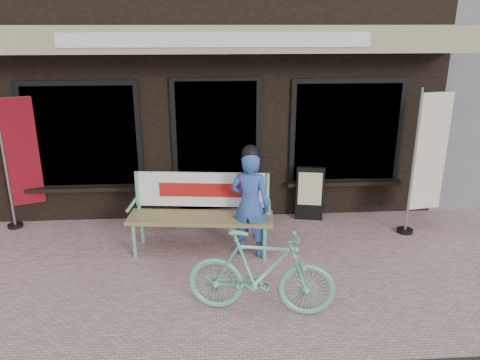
{
  "coord_description": "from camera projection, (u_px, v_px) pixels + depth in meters",
  "views": [
    {
      "loc": [
        -0.12,
        -4.94,
        2.98
      ],
      "look_at": [
        0.27,
        0.7,
        1.05
      ],
      "focal_mm": 35.0,
      "sensor_mm": 36.0,
      "label": 1
    }
  ],
  "objects": [
    {
      "name": "ground",
      "position": [
        222.0,
        281.0,
        5.64
      ],
      "size": [
        70.0,
        70.0,
        0.0
      ],
      "primitive_type": "plane",
      "color": "#B78D8C",
      "rests_on": "ground"
    },
    {
      "name": "storefront",
      "position": [
        212.0,
        20.0,
        9.36
      ],
      "size": [
        7.0,
        6.77,
        6.0
      ],
      "color": "black",
      "rests_on": "ground"
    },
    {
      "name": "bench",
      "position": [
        201.0,
        206.0,
        6.29
      ],
      "size": [
        1.97,
        0.71,
        1.05
      ],
      "rotation": [
        0.0,
        0.0,
        -0.11
      ],
      "color": "#62C193",
      "rests_on": "ground"
    },
    {
      "name": "person",
      "position": [
        250.0,
        203.0,
        6.06
      ],
      "size": [
        0.61,
        0.5,
        1.52
      ],
      "rotation": [
        0.0,
        0.0,
        -0.34
      ],
      "color": "#3151AB",
      "rests_on": "ground"
    },
    {
      "name": "bicycle",
      "position": [
        261.0,
        273.0,
        4.91
      ],
      "size": [
        1.63,
        0.75,
        0.95
      ],
      "primitive_type": "imported",
      "rotation": [
        0.0,
        0.0,
        1.37
      ],
      "color": "#62C193",
      "rests_on": "ground"
    },
    {
      "name": "nobori_red",
      "position": [
        20.0,
        160.0,
        6.87
      ],
      "size": [
        0.59,
        0.33,
        2.03
      ],
      "rotation": [
        0.0,
        0.0,
        0.37
      ],
      "color": "gray",
      "rests_on": "ground"
    },
    {
      "name": "nobori_cream",
      "position": [
        427.0,
        160.0,
        6.64
      ],
      "size": [
        0.63,
        0.27,
        2.13
      ],
      "rotation": [
        0.0,
        0.0,
        0.17
      ],
      "color": "gray",
      "rests_on": "ground"
    },
    {
      "name": "menu_stand",
      "position": [
        310.0,
        193.0,
        7.27
      ],
      "size": [
        0.44,
        0.17,
        0.86
      ],
      "rotation": [
        0.0,
        0.0,
        -0.21
      ],
      "color": "black",
      "rests_on": "ground"
    }
  ]
}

